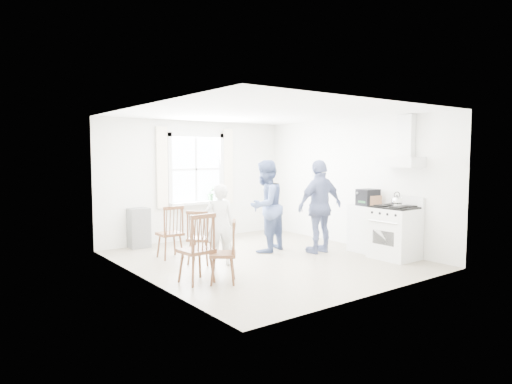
{
  "coord_description": "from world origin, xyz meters",
  "views": [
    {
      "loc": [
        -4.95,
        -6.34,
        1.89
      ],
      "look_at": [
        -0.05,
        0.2,
        1.2
      ],
      "focal_mm": 32.0,
      "sensor_mm": 36.0,
      "label": 1
    }
  ],
  "objects_px": {
    "stereo_stack": "(368,197)",
    "windsor_chair_b": "(201,241)",
    "gas_stove": "(395,232)",
    "windsor_chair_a": "(172,226)",
    "person_mid": "(265,206)",
    "low_cabinet": "(366,228)",
    "person_left": "(220,225)",
    "windsor_chair_c": "(230,245)",
    "person_right": "(320,206)"
  },
  "relations": [
    {
      "from": "gas_stove",
      "to": "low_cabinet",
      "type": "height_order",
      "value": "gas_stove"
    },
    {
      "from": "person_left",
      "to": "stereo_stack",
      "type": "bearing_deg",
      "value": -171.17
    },
    {
      "from": "low_cabinet",
      "to": "person_mid",
      "type": "distance_m",
      "value": 2.0
    },
    {
      "from": "windsor_chair_c",
      "to": "person_mid",
      "type": "bearing_deg",
      "value": 38.36
    },
    {
      "from": "windsor_chair_a",
      "to": "person_right",
      "type": "distance_m",
      "value": 2.79
    },
    {
      "from": "low_cabinet",
      "to": "stereo_stack",
      "type": "distance_m",
      "value": 0.61
    },
    {
      "from": "low_cabinet",
      "to": "person_mid",
      "type": "relative_size",
      "value": 0.51
    },
    {
      "from": "stereo_stack",
      "to": "person_right",
      "type": "distance_m",
      "value": 0.93
    },
    {
      "from": "windsor_chair_c",
      "to": "person_right",
      "type": "distance_m",
      "value": 2.62
    },
    {
      "from": "windsor_chair_c",
      "to": "person_left",
      "type": "height_order",
      "value": "person_left"
    },
    {
      "from": "low_cabinet",
      "to": "person_mid",
      "type": "bearing_deg",
      "value": 143.19
    },
    {
      "from": "stereo_stack",
      "to": "person_mid",
      "type": "xyz_separation_m",
      "value": [
        -1.53,
        1.22,
        -0.17
      ]
    },
    {
      "from": "person_mid",
      "to": "low_cabinet",
      "type": "bearing_deg",
      "value": 123.72
    },
    {
      "from": "windsor_chair_a",
      "to": "person_left",
      "type": "xyz_separation_m",
      "value": [
        0.43,
        -0.91,
        0.1
      ]
    },
    {
      "from": "person_right",
      "to": "windsor_chair_a",
      "type": "bearing_deg",
      "value": -23.98
    },
    {
      "from": "stereo_stack",
      "to": "windsor_chair_a",
      "type": "distance_m",
      "value": 3.71
    },
    {
      "from": "windsor_chair_a",
      "to": "windsor_chair_b",
      "type": "height_order",
      "value": "windsor_chair_b"
    },
    {
      "from": "gas_stove",
      "to": "windsor_chair_b",
      "type": "relative_size",
      "value": 1.08
    },
    {
      "from": "gas_stove",
      "to": "person_left",
      "type": "relative_size",
      "value": 0.81
    },
    {
      "from": "windsor_chair_a",
      "to": "person_left",
      "type": "relative_size",
      "value": 0.7
    },
    {
      "from": "low_cabinet",
      "to": "person_left",
      "type": "height_order",
      "value": "person_left"
    },
    {
      "from": "stereo_stack",
      "to": "windsor_chair_b",
      "type": "height_order",
      "value": "stereo_stack"
    },
    {
      "from": "gas_stove",
      "to": "stereo_stack",
      "type": "xyz_separation_m",
      "value": [
        0.03,
        0.65,
        0.57
      ]
    },
    {
      "from": "person_mid",
      "to": "windsor_chair_b",
      "type": "bearing_deg",
      "value": 9.88
    },
    {
      "from": "stereo_stack",
      "to": "windsor_chair_a",
      "type": "height_order",
      "value": "stereo_stack"
    },
    {
      "from": "windsor_chair_a",
      "to": "person_mid",
      "type": "bearing_deg",
      "value": -16.3
    },
    {
      "from": "gas_stove",
      "to": "windsor_chair_c",
      "type": "distance_m",
      "value": 3.27
    },
    {
      "from": "windsor_chair_b",
      "to": "stereo_stack",
      "type": "bearing_deg",
      "value": -0.5
    },
    {
      "from": "gas_stove",
      "to": "windsor_chair_c",
      "type": "relative_size",
      "value": 1.21
    },
    {
      "from": "person_right",
      "to": "windsor_chair_c",
      "type": "bearing_deg",
      "value": 16.91
    },
    {
      "from": "stereo_stack",
      "to": "windsor_chair_b",
      "type": "relative_size",
      "value": 0.37
    },
    {
      "from": "windsor_chair_a",
      "to": "windsor_chair_b",
      "type": "distance_m",
      "value": 1.74
    },
    {
      "from": "gas_stove",
      "to": "windsor_chair_a",
      "type": "relative_size",
      "value": 1.16
    },
    {
      "from": "low_cabinet",
      "to": "gas_stove",
      "type": "bearing_deg",
      "value": -95.68
    },
    {
      "from": "windsor_chair_b",
      "to": "windsor_chair_c",
      "type": "bearing_deg",
      "value": -26.37
    },
    {
      "from": "person_left",
      "to": "person_right",
      "type": "distance_m",
      "value": 2.09
    },
    {
      "from": "gas_stove",
      "to": "low_cabinet",
      "type": "distance_m",
      "value": 0.7
    },
    {
      "from": "person_left",
      "to": "person_mid",
      "type": "bearing_deg",
      "value": -137.62
    },
    {
      "from": "windsor_chair_b",
      "to": "person_left",
      "type": "distance_m",
      "value": 1.14
    },
    {
      "from": "person_right",
      "to": "stereo_stack",
      "type": "bearing_deg",
      "value": 147.73
    },
    {
      "from": "person_left",
      "to": "person_right",
      "type": "height_order",
      "value": "person_right"
    },
    {
      "from": "windsor_chair_a",
      "to": "person_right",
      "type": "bearing_deg",
      "value": -25.91
    },
    {
      "from": "windsor_chair_b",
      "to": "gas_stove",
      "type": "bearing_deg",
      "value": -10.66
    },
    {
      "from": "person_mid",
      "to": "person_left",
      "type": "bearing_deg",
      "value": -2.02
    },
    {
      "from": "gas_stove",
      "to": "person_right",
      "type": "bearing_deg",
      "value": 122.0
    },
    {
      "from": "low_cabinet",
      "to": "stereo_stack",
      "type": "xyz_separation_m",
      "value": [
        -0.04,
        -0.05,
        0.61
      ]
    },
    {
      "from": "low_cabinet",
      "to": "windsor_chair_a",
      "type": "relative_size",
      "value": 0.93
    },
    {
      "from": "person_left",
      "to": "person_mid",
      "type": "distance_m",
      "value": 1.37
    },
    {
      "from": "person_mid",
      "to": "stereo_stack",
      "type": "bearing_deg",
      "value": 121.84
    },
    {
      "from": "person_right",
      "to": "person_mid",
      "type": "bearing_deg",
      "value": -40.69
    }
  ]
}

